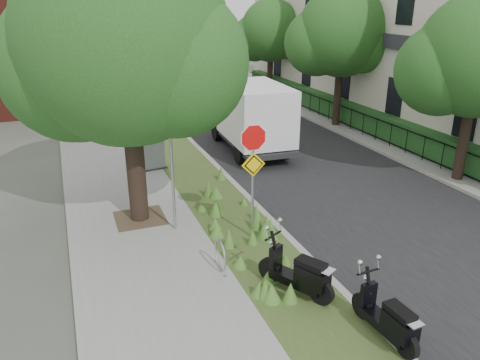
% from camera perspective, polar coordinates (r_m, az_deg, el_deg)
% --- Properties ---
extents(ground, '(120.00, 120.00, 0.00)m').
position_cam_1_polar(ground, '(12.71, 8.42, -7.43)').
color(ground, '#4C5147').
rests_on(ground, ground).
extents(sidewalk_near, '(3.50, 60.00, 0.12)m').
position_cam_1_polar(sidewalk_near, '(20.56, -16.15, 3.52)').
color(sidewalk_near, gray).
rests_on(sidewalk_near, ground).
extents(verge, '(2.00, 60.00, 0.12)m').
position_cam_1_polar(verge, '(20.93, -8.66, 4.44)').
color(verge, '#364C20').
rests_on(verge, ground).
extents(kerb_near, '(0.20, 60.00, 0.13)m').
position_cam_1_polar(kerb_near, '(21.15, -6.02, 4.77)').
color(kerb_near, '#9E9991').
rests_on(kerb_near, ground).
extents(road, '(7.00, 60.00, 0.01)m').
position_cam_1_polar(road, '(22.29, 2.73, 5.56)').
color(road, black).
rests_on(road, ground).
extents(kerb_far, '(0.20, 60.00, 0.13)m').
position_cam_1_polar(kerb_far, '(23.85, 10.51, 6.44)').
color(kerb_far, '#9E9991').
rests_on(kerb_far, ground).
extents(footpath_far, '(3.20, 60.00, 0.12)m').
position_cam_1_polar(footpath_far, '(24.76, 13.91, 6.71)').
color(footpath_far, gray).
rests_on(footpath_far, ground).
extents(street_tree_main, '(6.21, 5.54, 7.66)m').
position_cam_1_polar(street_tree_main, '(12.64, -14.18, 14.99)').
color(street_tree_main, black).
rests_on(street_tree_main, ground).
extents(bare_post, '(0.08, 0.08, 4.00)m').
position_cam_1_polar(bare_post, '(12.33, -8.34, 2.44)').
color(bare_post, '#A5A8AD').
rests_on(bare_post, ground).
extents(bike_hoop, '(0.06, 0.78, 0.77)m').
position_cam_1_polar(bike_hoop, '(11.01, -2.42, -9.09)').
color(bike_hoop, '#A5A8AD').
rests_on(bike_hoop, ground).
extents(sign_assembly, '(0.94, 0.08, 3.22)m').
position_cam_1_polar(sign_assembly, '(11.67, 1.62, 2.64)').
color(sign_assembly, '#A5A8AD').
rests_on(sign_assembly, ground).
extents(fence_far, '(0.04, 24.00, 1.00)m').
position_cam_1_polar(fence_far, '(24.07, 12.05, 7.95)').
color(fence_far, black).
rests_on(fence_far, ground).
extents(hedge_far, '(1.00, 24.00, 1.10)m').
position_cam_1_polar(hedge_far, '(24.45, 13.45, 8.04)').
color(hedge_far, '#1E4518').
rests_on(hedge_far, footpath_far).
extents(terrace_houses, '(7.40, 26.40, 8.20)m').
position_cam_1_polar(terrace_houses, '(26.13, 20.94, 15.85)').
color(terrace_houses, beige).
rests_on(terrace_houses, ground).
extents(far_tree_a, '(4.60, 4.10, 6.22)m').
position_cam_1_polar(far_tree_a, '(17.28, 26.75, 12.72)').
color(far_tree_a, black).
rests_on(far_tree_a, ground).
extents(far_tree_b, '(4.83, 4.31, 6.56)m').
position_cam_1_polar(far_tree_b, '(23.42, 12.14, 16.76)').
color(far_tree_b, black).
rests_on(far_tree_b, ground).
extents(far_tree_c, '(4.37, 3.89, 5.93)m').
position_cam_1_polar(far_tree_c, '(30.47, 3.65, 17.36)').
color(far_tree_c, black).
rests_on(far_tree_c, ground).
extents(scooter_near, '(1.05, 1.72, 0.90)m').
position_cam_1_polar(scooter_near, '(10.17, 7.70, -11.71)').
color(scooter_near, black).
rests_on(scooter_near, ground).
extents(scooter_far, '(0.43, 1.76, 0.84)m').
position_cam_1_polar(scooter_far, '(9.34, 17.95, -16.31)').
color(scooter_far, black).
rests_on(scooter_far, ground).
extents(box_truck, '(2.39, 5.50, 2.44)m').
position_cam_1_polar(box_truck, '(19.51, 1.32, 8.10)').
color(box_truck, '#262628').
rests_on(box_truck, ground).
extents(utility_cabinet, '(1.00, 0.74, 1.22)m').
position_cam_1_polar(utility_cabinet, '(17.63, -10.66, 3.27)').
color(utility_cabinet, '#262628').
rests_on(utility_cabinet, ground).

